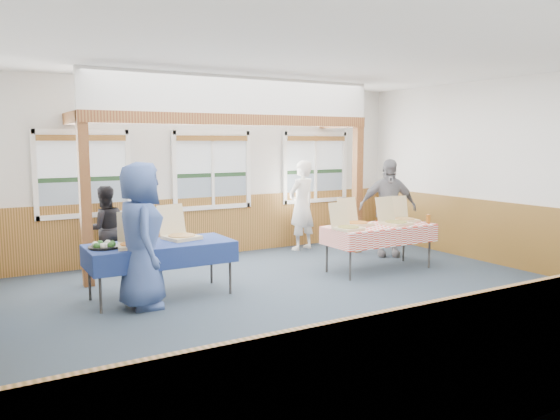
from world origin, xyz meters
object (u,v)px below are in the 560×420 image
object	(u,v)px
woman_black	(105,229)
person_grey	(388,208)
table_right	(379,229)
table_left	(160,247)
woman_white	(302,205)
man_blue	(141,236)

from	to	relation	value
woman_black	person_grey	xyz separation A→B (m)	(4.84, -1.37, 0.20)
table_right	person_grey	bearing A→B (deg)	19.55
table_left	woman_white	bearing A→B (deg)	10.68
woman_white	person_grey	xyz separation A→B (m)	(1.06, -1.31, 0.03)
table_right	woman_white	xyz separation A→B (m)	(-0.17, 2.13, 0.18)
table_left	person_grey	size ratio (longest dim) A/B	1.17
table_right	woman_black	distance (m)	4.52
table_left	man_blue	xyz separation A→B (m)	(-0.35, -0.33, 0.24)
table_right	woman_white	distance (m)	2.14
table_right	woman_white	world-z (taller)	woman_white
table_left	woman_black	bearing A→B (deg)	82.18
woman_white	person_grey	bearing A→B (deg)	113.53
table_left	man_blue	size ratio (longest dim) A/B	1.13
table_right	man_blue	size ratio (longest dim) A/B	1.07
woman_black	person_grey	bearing A→B (deg)	161.94
table_left	person_grey	world-z (taller)	person_grey
table_left	table_right	size ratio (longest dim) A/B	1.05
woman_black	man_blue	bearing A→B (deg)	86.89
table_right	person_grey	xyz separation A→B (m)	(0.89, 0.82, 0.21)
man_blue	woman_black	bearing A→B (deg)	7.21
table_right	woman_black	xyz separation A→B (m)	(-3.95, 2.18, 0.01)
table_left	man_blue	bearing A→B (deg)	-154.56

